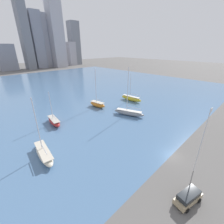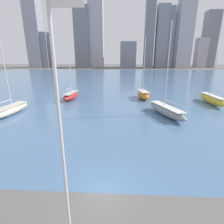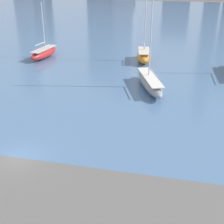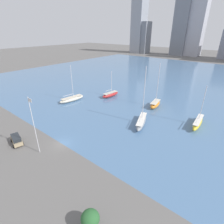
{
  "view_description": "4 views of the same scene",
  "coord_description": "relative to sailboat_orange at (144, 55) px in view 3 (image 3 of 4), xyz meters",
  "views": [
    {
      "loc": [
        -27.14,
        -9.48,
        21.4
      ],
      "look_at": [
        -0.12,
        18.08,
        4.67
      ],
      "focal_mm": 24.0,
      "sensor_mm": 36.0,
      "label": 1
    },
    {
      "loc": [
        1.15,
        -11.26,
        10.42
      ],
      "look_at": [
        -0.25,
        16.57,
        1.56
      ],
      "focal_mm": 28.0,
      "sensor_mm": 36.0,
      "label": 2
    },
    {
      "loc": [
        13.43,
        -21.15,
        15.68
      ],
      "look_at": [
        6.82,
        8.04,
        1.57
      ],
      "focal_mm": 50.0,
      "sensor_mm": 36.0,
      "label": 3
    },
    {
      "loc": [
        30.26,
        -18.73,
        24.15
      ],
      "look_at": [
        5.51,
        11.68,
        5.62
      ],
      "focal_mm": 28.0,
      "sensor_mm": 36.0,
      "label": 4
    }
  ],
  "objects": [
    {
      "name": "sailboat_orange",
      "position": [
        0.0,
        0.0,
        0.0
      ],
      "size": [
        3.43,
        7.32,
        14.68
      ],
      "rotation": [
        0.0,
        0.0,
        0.15
      ],
      "color": "orange",
      "rests_on": "harbor_water"
    },
    {
      "name": "ground_plane",
      "position": [
        -6.94,
        -33.33,
        -1.13
      ],
      "size": [
        500.0,
        500.0,
        0.0
      ],
      "primitive_type": "plane",
      "color": "#605E5B"
    },
    {
      "name": "harbor_water",
      "position": [
        -6.94,
        36.67,
        -1.13
      ],
      "size": [
        180.0,
        140.0,
        0.0
      ],
      "color": "#4C7099",
      "rests_on": "ground_plane"
    },
    {
      "name": "sailboat_gray",
      "position": [
        2.62,
        -13.59,
        -0.1
      ],
      "size": [
        5.64,
        10.6,
        16.03
      ],
      "rotation": [
        0.0,
        0.0,
        0.36
      ],
      "color": "gray",
      "rests_on": "harbor_water"
    },
    {
      "name": "sailboat_red",
      "position": [
        -18.38,
        -1.8,
        -0.17
      ],
      "size": [
        3.2,
        8.24,
        9.88
      ],
      "rotation": [
        0.0,
        0.0,
        -0.12
      ],
      "color": "#B72828",
      "rests_on": "harbor_water"
    }
  ]
}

